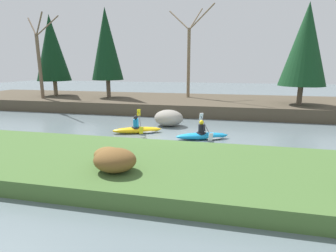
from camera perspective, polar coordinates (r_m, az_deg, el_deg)
The scene contains 13 objects.
ground_plane at distance 14.10m, azimuth 0.56°, elevation -2.20°, with size 90.00×90.00×0.00m, color slate.
riverbank_near at distance 9.33m, azimuth -5.82°, elevation -8.69°, with size 44.00×5.05×0.53m.
riverbank_far at distance 22.88m, azimuth 5.20°, elevation 4.83°, with size 44.00×8.38×0.90m.
conifer_tree_far_left at distance 27.28m, azimuth -23.99°, elevation 15.19°, with size 3.06×3.06×7.29m.
conifer_tree_left at distance 24.25m, azimuth -13.30°, elevation 16.90°, with size 2.75×2.75×7.60m.
conifer_tree_mid_left at distance 21.34m, azimuth 27.74°, elevation 15.35°, with size 3.19×3.19×7.03m.
bare_tree_upstream at distance 25.32m, azimuth -26.14°, elevation 13.02°, with size 3.91×3.86×7.12m.
bare_tree_mid_upstream at distance 23.74m, azimuth 4.64°, elevation 15.22°, with size 4.31×4.26×7.89m.
shrub_clump_nearest at distance 9.04m, azimuth -12.93°, elevation -6.13°, with size 0.96×0.80×0.52m.
shrub_clump_second at distance 8.22m, azimuth -11.48°, elevation -7.29°, with size 1.33×1.11×0.72m.
kayaker_lead at distance 13.60m, azimuth 7.88°, elevation -2.03°, with size 2.75×2.01×1.20m.
kayaker_middle at distance 14.79m, azimuth -6.34°, elevation -0.76°, with size 2.73×1.99×1.20m.
boulder_midstream at distance 16.33m, azimuth 0.14°, elevation 1.77°, with size 1.80×1.41×1.02m.
Camera 1 is at (2.73, -13.32, 3.72)m, focal length 28.00 mm.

